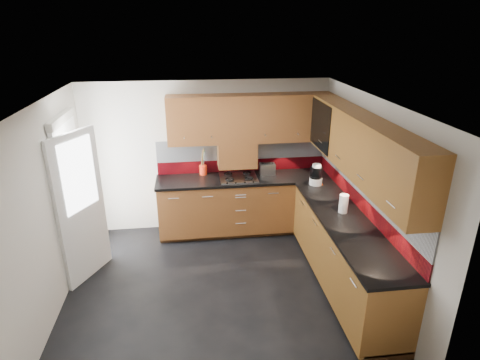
{
  "coord_description": "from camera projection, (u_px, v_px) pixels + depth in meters",
  "views": [
    {
      "loc": [
        -0.26,
        -4.26,
        3.22
      ],
      "look_at": [
        0.37,
        0.65,
        1.24
      ],
      "focal_mm": 30.0,
      "sensor_mm": 36.0,
      "label": 1
    }
  ],
  "objects": [
    {
      "name": "room",
      "position": [
        215.0,
        181.0,
        4.6
      ],
      "size": [
        4.0,
        3.8,
        2.64
      ],
      "color": "black"
    },
    {
      "name": "base_cabinets",
      "position": [
        287.0,
        228.0,
        5.78
      ],
      "size": [
        2.7,
        3.2,
        0.95
      ],
      "color": "brown",
      "rests_on": "room"
    },
    {
      "name": "countertop",
      "position": [
        288.0,
        198.0,
        5.59
      ],
      "size": [
        2.72,
        3.22,
        0.04
      ],
      "color": "black",
      "rests_on": "base_cabinets"
    },
    {
      "name": "backsplash",
      "position": [
        301.0,
        172.0,
        5.71
      ],
      "size": [
        2.7,
        3.2,
        0.54
      ],
      "color": "#670910",
      "rests_on": "countertop"
    },
    {
      "name": "upper_cabinets",
      "position": [
        303.0,
        132.0,
        5.34
      ],
      "size": [
        2.5,
        3.2,
        0.72
      ],
      "color": "brown",
      "rests_on": "room"
    },
    {
      "name": "extractor_hood",
      "position": [
        237.0,
        154.0,
        6.24
      ],
      "size": [
        0.6,
        0.33,
        0.4
      ],
      "primitive_type": "cube",
      "color": "brown",
      "rests_on": "room"
    },
    {
      "name": "glass_cabinet",
      "position": [
        330.0,
        124.0,
        5.65
      ],
      "size": [
        0.32,
        0.8,
        0.66
      ],
      "color": "black",
      "rests_on": "room"
    },
    {
      "name": "back_door",
      "position": [
        77.0,
        200.0,
        5.25
      ],
      "size": [
        0.42,
        1.19,
        2.04
      ],
      "color": "white",
      "rests_on": "room"
    },
    {
      "name": "gas_hob",
      "position": [
        238.0,
        177.0,
        6.21
      ],
      "size": [
        0.58,
        0.51,
        0.04
      ],
      "color": "silver",
      "rests_on": "countertop"
    },
    {
      "name": "utensil_pot",
      "position": [
        203.0,
        169.0,
        6.34
      ],
      "size": [
        0.12,
        0.12,
        0.43
      ],
      "color": "red",
      "rests_on": "countertop"
    },
    {
      "name": "toaster",
      "position": [
        267.0,
        169.0,
        6.37
      ],
      "size": [
        0.25,
        0.15,
        0.18
      ],
      "color": "silver",
      "rests_on": "countertop"
    },
    {
      "name": "food_processor",
      "position": [
        316.0,
        175.0,
        5.93
      ],
      "size": [
        0.19,
        0.19,
        0.32
      ],
      "color": "white",
      "rests_on": "countertop"
    },
    {
      "name": "paper_towel",
      "position": [
        344.0,
        204.0,
        5.07
      ],
      "size": [
        0.13,
        0.13,
        0.24
      ],
      "primitive_type": "cylinder",
      "rotation": [
        0.0,
        0.0,
        0.09
      ],
      "color": "white",
      "rests_on": "countertop"
    },
    {
      "name": "orange_cloth",
      "position": [
        317.0,
        184.0,
        5.99
      ],
      "size": [
        0.14,
        0.13,
        0.01
      ],
      "primitive_type": "cube",
      "rotation": [
        0.0,
        0.0,
        0.07
      ],
      "color": "#DB5418",
      "rests_on": "countertop"
    }
  ]
}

